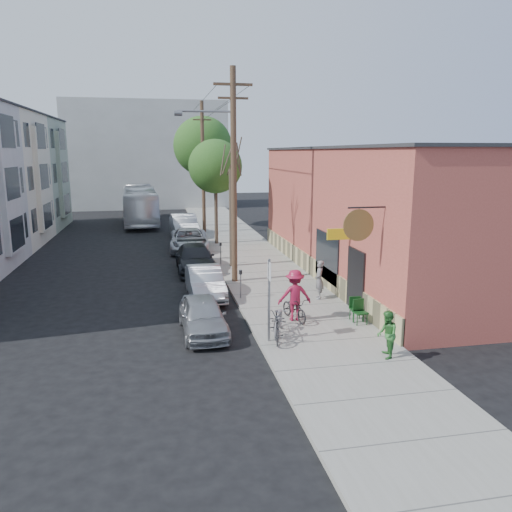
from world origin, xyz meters
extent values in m
plane|color=black|center=(0.00, 0.00, 0.00)|extent=(120.00, 120.00, 0.00)
cube|color=gray|center=(4.25, 11.00, 0.07)|extent=(4.50, 58.00, 0.15)
cube|color=#AA4B3F|center=(9.00, 5.00, 3.25)|extent=(5.00, 20.00, 6.50)
cube|color=#2B2B2D|center=(9.00, 5.00, 6.55)|extent=(5.20, 20.20, 0.12)
cube|color=tan|center=(6.48, 5.00, 0.55)|extent=(0.10, 20.00, 1.10)
cube|color=black|center=(6.47, -1.00, 1.30)|extent=(0.10, 1.60, 2.60)
cube|color=black|center=(6.47, 2.50, 1.60)|extent=(0.08, 3.00, 2.20)
cylinder|color=brown|center=(5.55, -3.20, 3.90)|extent=(1.10, 0.06, 1.10)
cube|color=yellow|center=(6.00, -0.20, 3.10)|extent=(1.00, 0.08, 0.45)
cube|color=#B7B6B1|center=(-9.25, 10.00, 4.50)|extent=(1.10, 3.20, 7.00)
cube|color=beige|center=(-9.25, 18.00, 4.50)|extent=(1.10, 3.20, 7.00)
cube|color=#929F86|center=(-12.00, 26.00, 4.50)|extent=(6.00, 8.00, 9.00)
cube|color=#929F86|center=(-9.25, 26.00, 4.50)|extent=(1.10, 3.20, 7.00)
cube|color=#B7B6B1|center=(-2.00, 42.00, 6.00)|extent=(18.00, 8.00, 12.00)
cube|color=slate|center=(2.35, -3.63, 1.55)|extent=(0.07, 0.07, 2.80)
cube|color=silver|center=(2.35, -3.63, 2.55)|extent=(0.02, 0.45, 0.60)
cylinder|color=slate|center=(2.25, 1.47, 0.70)|extent=(0.06, 0.06, 1.10)
cylinder|color=black|center=(2.25, 1.47, 1.30)|extent=(0.14, 0.14, 0.18)
cylinder|color=slate|center=(2.25, 8.25, 0.70)|extent=(0.06, 0.06, 1.10)
cylinder|color=black|center=(2.25, 8.25, 1.30)|extent=(0.14, 0.14, 0.18)
cylinder|color=#503A28|center=(2.45, 4.46, 5.15)|extent=(0.28, 0.28, 10.00)
cube|color=#503A28|center=(2.45, 4.46, 9.35)|extent=(1.80, 0.12, 0.12)
cube|color=#503A28|center=(2.45, 4.46, 8.75)|extent=(1.40, 0.10, 0.10)
cylinder|color=slate|center=(-0.05, 4.46, 8.05)|extent=(0.35, 0.24, 0.24)
cylinder|color=#503A28|center=(2.45, 20.13, 5.15)|extent=(0.28, 0.28, 10.00)
cube|color=#503A28|center=(2.45, 20.13, 9.35)|extent=(1.80, 0.12, 0.12)
cube|color=#503A28|center=(2.45, 20.13, 8.75)|extent=(1.40, 0.10, 0.10)
cylinder|color=#44392C|center=(2.80, 7.78, 2.79)|extent=(0.24, 0.24, 5.27)
cylinder|color=#44392C|center=(2.80, 14.95, 2.62)|extent=(0.24, 0.24, 4.94)
sphere|color=#2F5E20|center=(2.80, 14.95, 5.40)|extent=(3.63, 3.63, 3.63)
cylinder|color=#44392C|center=(2.80, 23.75, 3.31)|extent=(0.24, 0.24, 6.31)
sphere|color=#2F5E20|center=(2.80, 23.75, 6.86)|extent=(4.91, 4.91, 4.91)
imported|color=slate|center=(5.54, 0.76, 0.98)|extent=(0.53, 0.69, 1.67)
imported|color=#2F732E|center=(5.58, -5.68, 0.89)|extent=(0.74, 0.85, 1.48)
imported|color=maroon|center=(3.75, -1.75, 1.12)|extent=(1.28, 0.78, 1.93)
imported|color=black|center=(3.75, -1.75, 0.59)|extent=(0.98, 1.78, 0.89)
imported|color=black|center=(2.60, -3.70, 0.63)|extent=(0.76, 1.67, 0.97)
imported|color=slate|center=(2.83, -3.07, 0.67)|extent=(1.32, 2.10, 1.04)
imported|color=#979A9E|center=(0.30, -2.10, 0.65)|extent=(1.66, 3.87, 1.30)
imported|color=#A8ABB0|center=(0.80, 2.40, 0.69)|extent=(1.57, 4.20, 1.37)
imported|color=black|center=(0.75, 7.41, 0.71)|extent=(2.03, 4.90, 1.42)
imported|color=#B5B8BD|center=(0.80, 13.25, 0.73)|extent=(2.62, 5.33, 1.45)
imported|color=#A4A7AC|center=(0.80, 18.97, 0.86)|extent=(2.10, 5.30, 1.71)
imported|color=white|center=(-2.69, 27.42, 1.67)|extent=(3.46, 12.16, 3.35)
camera|label=1|loc=(-1.13, -18.99, 6.32)|focal=35.00mm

